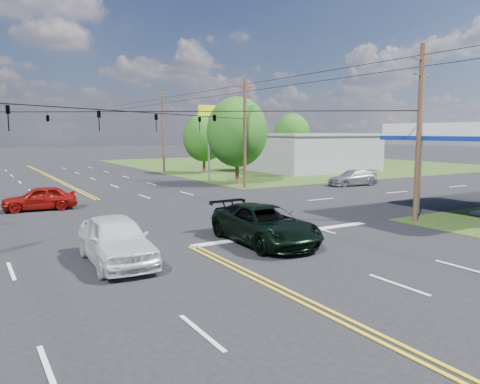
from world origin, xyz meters
TOP-DOWN VIEW (x-y plane):
  - ground at (0.00, 12.00)m, footprint 280.00×280.00m
  - grass_ne at (35.00, 44.00)m, footprint 46.00×48.00m
  - stop_bar at (5.00, 4.00)m, footprint 10.00×0.50m
  - retail_ne at (30.00, 32.00)m, footprint 14.00×10.00m
  - pole_se at (13.00, 3.00)m, footprint 1.60×0.28m
  - pole_ne at (13.00, 21.00)m, footprint 1.60×0.28m
  - pole_right_far at (13.00, 40.00)m, footprint 1.60×0.28m
  - span_wire_signals at (0.00, 12.00)m, footprint 26.00×18.00m
  - power_lines at (0.00, 10.00)m, footprint 26.04×100.00m
  - tree_right_a at (14.00, 24.00)m, footprint 5.70×5.70m
  - tree_right_b at (16.50, 36.00)m, footprint 4.94×4.94m
  - tree_far_r at (34.00, 42.00)m, footprint 5.32×5.32m
  - pickup_dkgreen at (3.00, 2.88)m, footprint 2.95×6.05m
  - suv_black at (3.00, 3.50)m, footprint 2.49×5.61m
  - pickup_white at (-3.50, 3.14)m, footprint 2.30×5.33m
  - sedan_red at (-4.19, 17.50)m, footprint 4.56×2.18m
  - sedan_far at (22.46, 17.50)m, footprint 5.06×2.46m
  - polesign_ne at (13.00, 27.85)m, footprint 2.09×0.61m

SIDE VIEW (x-z plane):
  - ground at x=0.00m, z-range 0.00..0.00m
  - grass_ne at x=35.00m, z-range -0.01..0.01m
  - stop_bar at x=5.00m, z-range -0.01..0.01m
  - sedan_far at x=22.46m, z-range 0.00..1.42m
  - sedan_red at x=-4.19m, z-range 0.00..1.50m
  - suv_black at x=3.00m, z-range 0.00..1.60m
  - pickup_dkgreen at x=3.00m, z-range 0.00..1.65m
  - pickup_white at x=-3.50m, z-range 0.00..1.79m
  - retail_ne at x=30.00m, z-range 0.00..4.40m
  - tree_right_b at x=16.50m, z-range 0.68..7.76m
  - tree_far_r at x=34.00m, z-range 0.73..8.36m
  - tree_right_a at x=14.00m, z-range 0.78..8.96m
  - pole_se at x=13.00m, z-range 0.17..9.67m
  - pole_ne at x=13.00m, z-range 0.17..9.67m
  - pole_right_far at x=13.00m, z-range 0.17..10.17m
  - polesign_ne at x=13.00m, z-range 2.04..9.61m
  - span_wire_signals at x=0.00m, z-range 5.43..6.56m
  - power_lines at x=0.00m, z-range 8.28..8.92m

